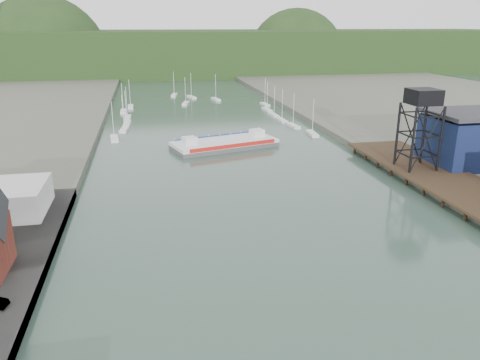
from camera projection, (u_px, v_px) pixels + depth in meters
name	position (u px, v px, depth m)	size (l,w,h in m)	color
east_pier	(464.00, 189.00, 84.40)	(14.00, 70.00, 2.45)	black
lift_tower	(423.00, 102.00, 91.75)	(6.50, 6.50, 16.00)	black
blue_shed	(477.00, 139.00, 99.12)	(20.50, 14.50, 11.30)	black
marina_sailboats	(200.00, 113.00, 164.94)	(57.71, 92.65, 0.90)	silver
distant_hills	(165.00, 55.00, 312.46)	(500.00, 120.00, 80.00)	#1E3216
chain_ferry	(225.00, 143.00, 119.56)	(28.30, 17.46, 3.80)	#49494B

